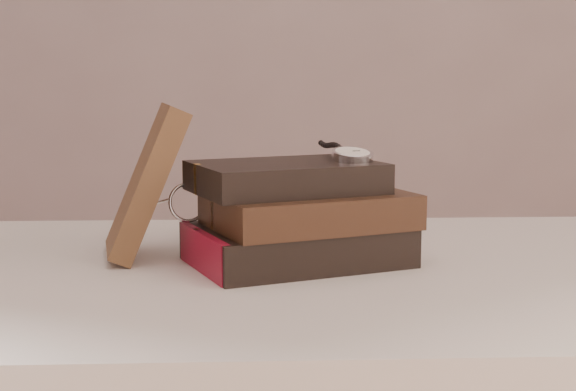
{
  "coord_description": "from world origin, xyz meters",
  "views": [
    {
      "loc": [
        -0.05,
        -0.53,
        0.96
      ],
      "look_at": [
        -0.01,
        0.37,
        0.82
      ],
      "focal_mm": 52.51,
      "sensor_mm": 36.0,
      "label": 1
    }
  ],
  "objects": [
    {
      "name": "table",
      "position": [
        0.0,
        0.35,
        0.66
      ],
      "size": [
        1.0,
        0.6,
        0.75
      ],
      "color": "beige",
      "rests_on": "ground"
    },
    {
      "name": "book_stack",
      "position": [
        0.0,
        0.37,
        0.8
      ],
      "size": [
        0.27,
        0.22,
        0.11
      ],
      "color": "black",
      "rests_on": "table"
    },
    {
      "name": "journal",
      "position": [
        -0.17,
        0.4,
        0.84
      ],
      "size": [
        0.11,
        0.12,
        0.17
      ],
      "primitive_type": "cube",
      "rotation": [
        0.0,
        0.4,
        0.18
      ],
      "color": "#3E2718",
      "rests_on": "table"
    },
    {
      "name": "pocket_watch",
      "position": [
        0.06,
        0.38,
        0.87
      ],
      "size": [
        0.06,
        0.15,
        0.02
      ],
      "color": "silver",
      "rests_on": "book_stack"
    },
    {
      "name": "eyeglasses",
      "position": [
        -0.1,
        0.41,
        0.81
      ],
      "size": [
        0.12,
        0.13,
        0.04
      ],
      "color": "silver",
      "rests_on": "book_stack"
    }
  ]
}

